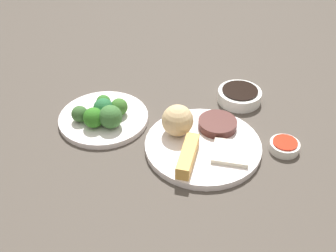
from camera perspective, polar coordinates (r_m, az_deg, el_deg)
tabletop at (r=0.95m, az=2.40°, el=-3.42°), size 2.20×2.20×0.02m
main_plate at (r=0.94m, az=4.83°, el=-2.75°), size 0.26×0.26×0.02m
rice_scoop at (r=0.93m, az=1.33°, el=0.78°), size 0.07×0.07×0.07m
spring_roll at (r=0.88m, az=2.75°, el=-4.10°), size 0.12×0.05×0.03m
crab_rangoon_wonton at (r=0.91m, az=8.64°, el=-3.64°), size 0.09×0.09×0.01m
stir_fry_heap at (r=0.97m, az=6.83°, el=0.27°), size 0.09×0.09×0.02m
broccoli_plate at (r=1.03m, az=-8.85°, el=1.05°), size 0.22×0.22×0.01m
broccoli_floret_0 at (r=1.01m, az=-8.89°, el=2.45°), size 0.05×0.05×0.05m
broccoli_floret_1 at (r=0.97m, az=-7.92°, el=1.27°), size 0.06×0.06×0.06m
broccoli_floret_2 at (r=1.01m, az=-12.07°, el=1.63°), size 0.04×0.04×0.04m
broccoli_floret_3 at (r=1.04m, az=-8.88°, el=3.26°), size 0.04×0.04×0.04m
broccoli_floret_4 at (r=1.01m, az=-6.76°, el=2.64°), size 0.04×0.04×0.04m
broccoli_floret_5 at (r=0.98m, az=-10.22°, el=1.13°), size 0.05×0.05×0.05m
soy_sauce_bowl at (r=1.09m, az=9.81°, el=4.09°), size 0.11×0.11×0.03m
soy_sauce_bowl_liquid at (r=1.08m, az=9.90°, el=4.84°), size 0.09×0.09×0.00m
sauce_ramekin_sweet_and_sour at (r=0.96m, az=15.73°, el=-2.75°), size 0.07×0.07×0.02m
sauce_ramekin_sweet_and_sour_liquid at (r=0.96m, az=15.86°, el=-2.19°), size 0.05×0.05×0.00m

